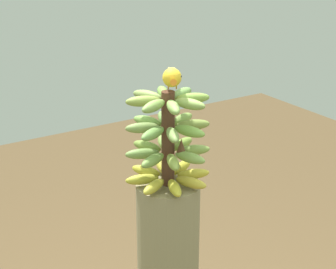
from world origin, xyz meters
The scene contains 2 objects.
banana_bunch centered at (0.00, 0.00, 1.49)m, with size 0.29×0.29×0.33m.
perched_bird centered at (0.02, 0.00, 1.70)m, with size 0.13×0.19×0.08m.
Camera 1 is at (-0.94, -1.50, 2.18)m, focal length 60.44 mm.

